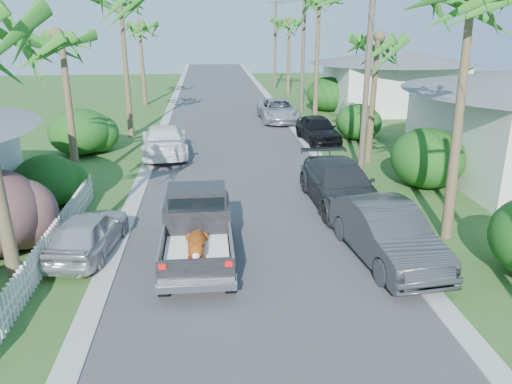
{
  "coord_description": "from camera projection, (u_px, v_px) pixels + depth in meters",
  "views": [
    {
      "loc": [
        -1.3,
        -8.42,
        6.7
      ],
      "look_at": [
        0.18,
        6.9,
        1.4
      ],
      "focal_mm": 35.0,
      "sensor_mm": 36.0,
      "label": 1
    }
  ],
  "objects": [
    {
      "name": "shrub_r_b",
      "position": [
        427.0,
        158.0,
        20.88
      ],
      "size": [
        3.0,
        3.3,
        2.5
      ],
      "primitive_type": "ellipsoid",
      "color": "#1B4814",
      "rests_on": "ground"
    },
    {
      "name": "curb_right",
      "position": [
        290.0,
        124.0,
        34.13
      ],
      "size": [
        0.6,
        100.0,
        0.06
      ],
      "primitive_type": "cube",
      "color": "#A5A39E",
      "rests_on": "ground"
    },
    {
      "name": "picket_fence",
      "position": [
        52.0,
        243.0,
        14.69
      ],
      "size": [
        0.1,
        11.0,
        1.0
      ],
      "primitive_type": "cube",
      "color": "white",
      "rests_on": "ground"
    },
    {
      "name": "shrub_l_c",
      "position": [
        47.0,
        182.0,
        18.63
      ],
      "size": [
        2.4,
        2.64,
        2.0
      ],
      "primitive_type": "ellipsoid",
      "color": "#1B4814",
      "rests_on": "ground"
    },
    {
      "name": "house_right_far",
      "position": [
        391.0,
        83.0,
        38.95
      ],
      "size": [
        9.0,
        8.0,
        4.6
      ],
      "color": "silver",
      "rests_on": "ground"
    },
    {
      "name": "shrub_l_d",
      "position": [
        80.0,
        132.0,
        26.04
      ],
      "size": [
        3.2,
        3.52,
        2.4
      ],
      "primitive_type": "ellipsoid",
      "color": "#1B4814",
      "rests_on": "ground"
    },
    {
      "name": "parked_car_rd",
      "position": [
        278.0,
        111.0,
        34.84
      ],
      "size": [
        2.59,
        5.46,
        1.5
      ],
      "primitive_type": "imported",
      "rotation": [
        0.0,
        0.0,
        0.02
      ],
      "color": "#B6B8BE",
      "rests_on": "ground"
    },
    {
      "name": "palm_r_b",
      "position": [
        377.0,
        38.0,
        23.0
      ],
      "size": [
        4.4,
        4.4,
        7.2
      ],
      "color": "brown",
      "rests_on": "ground"
    },
    {
      "name": "shrub_r_c",
      "position": [
        358.0,
        122.0,
        29.39
      ],
      "size": [
        2.6,
        2.86,
        2.1
      ],
      "primitive_type": "ellipsoid",
      "color": "#1B4814",
      "rests_on": "ground"
    },
    {
      "name": "ground",
      "position": [
        280.0,
        366.0,
        10.22
      ],
      "size": [
        120.0,
        120.0,
        0.0
      ],
      "primitive_type": "plane",
      "color": "#325620",
      "rests_on": "ground"
    },
    {
      "name": "pickup_truck",
      "position": [
        197.0,
        224.0,
        14.7
      ],
      "size": [
        1.98,
        5.12,
        2.06
      ],
      "color": "black",
      "rests_on": "ground"
    },
    {
      "name": "palm_l_d",
      "position": [
        139.0,
        24.0,
        39.53
      ],
      "size": [
        4.4,
        4.4,
        7.7
      ],
      "color": "brown",
      "rests_on": "ground"
    },
    {
      "name": "shrub_r_d",
      "position": [
        327.0,
        94.0,
        38.76
      ],
      "size": [
        3.2,
        3.52,
        2.6
      ],
      "primitive_type": "ellipsoid",
      "color": "#1B4814",
      "rests_on": "ground"
    },
    {
      "name": "parked_car_rm",
      "position": [
        340.0,
        185.0,
        18.89
      ],
      "size": [
        2.45,
        5.68,
        1.63
      ],
      "primitive_type": "imported",
      "rotation": [
        0.0,
        0.0,
        0.03
      ],
      "color": "#282A2C",
      "rests_on": "ground"
    },
    {
      "name": "utility_pole_c",
      "position": [
        303.0,
        52.0,
        35.59
      ],
      "size": [
        1.6,
        0.26,
        9.0
      ],
      "color": "brown",
      "rests_on": "ground"
    },
    {
      "name": "utility_pole_d",
      "position": [
        275.0,
        43.0,
        49.71
      ],
      "size": [
        1.6,
        0.26,
        9.0
      ],
      "color": "brown",
      "rests_on": "ground"
    },
    {
      "name": "road",
      "position": [
        228.0,
        125.0,
        33.75
      ],
      "size": [
        8.0,
        100.0,
        0.02
      ],
      "primitive_type": "cube",
      "color": "#38383A",
      "rests_on": "ground"
    },
    {
      "name": "parked_car_rn",
      "position": [
        386.0,
        233.0,
        14.52
      ],
      "size": [
        2.33,
        5.24,
        1.67
      ],
      "primitive_type": "imported",
      "rotation": [
        0.0,
        0.0,
        0.11
      ],
      "color": "#2E3034",
      "rests_on": "ground"
    },
    {
      "name": "palm_l_b",
      "position": [
        60.0,
        36.0,
        18.9
      ],
      "size": [
        4.4,
        4.4,
        7.4
      ],
      "color": "brown",
      "rests_on": "ground"
    },
    {
      "name": "parked_car_ln",
      "position": [
        88.0,
        233.0,
        14.95
      ],
      "size": [
        2.1,
        4.1,
        1.34
      ],
      "primitive_type": "imported",
      "rotation": [
        0.0,
        0.0,
        3.0
      ],
      "color": "silver",
      "rests_on": "ground"
    },
    {
      "name": "parked_car_lf",
      "position": [
        165.0,
        140.0,
        25.89
      ],
      "size": [
        2.73,
        5.72,
        1.61
      ],
      "primitive_type": "imported",
      "rotation": [
        0.0,
        0.0,
        3.23
      ],
      "color": "white",
      "rests_on": "ground"
    },
    {
      "name": "utility_pole_b",
      "position": [
        368.0,
        72.0,
        21.47
      ],
      "size": [
        1.6,
        0.26,
        9.0
      ],
      "color": "brown",
      "rests_on": "ground"
    },
    {
      "name": "palm_r_d",
      "position": [
        289.0,
        20.0,
        46.27
      ],
      "size": [
        4.4,
        4.4,
        8.0
      ],
      "color": "brown",
      "rests_on": "ground"
    },
    {
      "name": "curb_left",
      "position": [
        163.0,
        126.0,
        33.35
      ],
      "size": [
        0.6,
        100.0,
        0.06
      ],
      "primitive_type": "cube",
      "color": "#A5A39E",
      "rests_on": "ground"
    },
    {
      "name": "parked_car_rf",
      "position": [
        318.0,
        129.0,
        28.8
      ],
      "size": [
        2.19,
        4.58,
        1.51
      ],
      "primitive_type": "imported",
      "rotation": [
        0.0,
        0.0,
        0.09
      ],
      "color": "black",
      "rests_on": "ground"
    }
  ]
}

